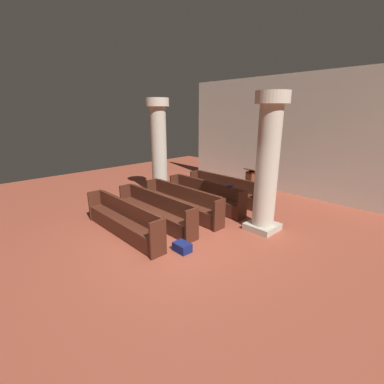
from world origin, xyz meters
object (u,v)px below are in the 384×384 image
pew_row_0 (225,188)px  pillar_aisle_side (267,162)px  pew_row_3 (155,209)px  pew_row_4 (123,218)px  pillar_far_side (159,146)px  kneeler_box_navy (182,247)px  pew_row_2 (182,201)px  lectern (250,184)px  pew_row_1 (205,194)px  hymn_book (230,186)px

pew_row_0 → pillar_aisle_side: pillar_aisle_side is taller
pew_row_3 → pew_row_4: size_ratio=1.00×
pew_row_4 → pillar_far_side: size_ratio=0.87×
pew_row_4 → kneeler_box_navy: 1.85m
pew_row_2 → lectern: lectern is taller
pew_row_3 → pew_row_4: (0.00, -1.04, 0.00)m
pew_row_4 → pew_row_1: bearing=90.0°
pew_row_0 → pillar_far_side: pillar_far_side is taller
pew_row_1 → hymn_book: hymn_book is taller
pillar_aisle_side → pillar_far_side: size_ratio=1.00×
pew_row_3 → pillar_far_side: 3.33m
pew_row_2 → pillar_far_side: (-2.32, 0.89, 1.42)m
pew_row_2 → pillar_far_side: pillar_far_side is taller
pillar_aisle_side → kneeler_box_navy: pillar_aisle_side is taller
pillar_far_side → lectern: size_ratio=3.36×
pillar_aisle_side → hymn_book: 1.81m
pillar_aisle_side → hymn_book: (-1.48, 0.36, -0.99)m
pew_row_1 → pew_row_4: bearing=-90.0°
lectern → hymn_book: 2.19m
pew_row_1 → lectern: bearing=83.0°
pew_row_2 → pew_row_1: bearing=90.0°
pew_row_4 → pillar_far_side: 4.03m
pew_row_1 → pew_row_2: same height
pew_row_3 → pillar_aisle_side: size_ratio=0.87×
pew_row_3 → pillar_aisle_side: bearing=38.9°
pew_row_1 → pew_row_4: size_ratio=1.00×
pew_row_0 → hymn_book: (0.89, -0.85, 0.43)m
pew_row_0 → pillar_aisle_side: size_ratio=0.87×
pew_row_0 → pew_row_4: bearing=-90.0°
pillar_aisle_side → hymn_book: bearing=166.4°
pillar_far_side → pew_row_2: bearing=-21.1°
pillar_aisle_side → hymn_book: size_ratio=17.34×
pew_row_0 → pillar_aisle_side: 3.01m
kneeler_box_navy → lectern: bearing=106.9°
pew_row_3 → kneeler_box_navy: pew_row_3 is taller
pew_row_1 → pew_row_4: same height
pew_row_1 → pew_row_3: (0.00, -2.08, 0.00)m
lectern → pillar_aisle_side: bearing=-49.1°
pew_row_3 → kneeler_box_navy: (1.74, -0.51, -0.36)m
pillar_far_side → hymn_book: bearing=5.9°
pew_row_0 → pew_row_1: 1.04m
pew_row_4 → pillar_aisle_side: 4.04m
pew_row_1 → pillar_far_side: size_ratio=0.87×
pew_row_3 → pillar_far_side: bearing=140.2°
pew_row_0 → lectern: 1.23m
lectern → pew_row_3: bearing=-93.6°
lectern → pew_row_4: bearing=-92.9°
pew_row_3 → pew_row_4: bearing=-90.0°
lectern → kneeler_box_navy: lectern is taller
pew_row_1 → lectern: lectern is taller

